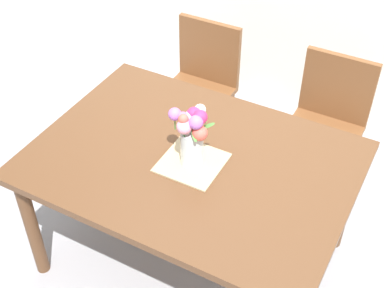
{
  "coord_description": "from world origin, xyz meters",
  "views": [
    {
      "loc": [
        0.91,
        -1.69,
        2.48
      ],
      "look_at": [
        0.02,
        -0.03,
        0.86
      ],
      "focal_mm": 50.63,
      "sensor_mm": 36.0,
      "label": 1
    }
  ],
  "objects": [
    {
      "name": "chair_right",
      "position": [
        0.42,
        0.89,
        0.52
      ],
      "size": [
        0.42,
        0.42,
        0.9
      ],
      "rotation": [
        0.0,
        0.0,
        3.14
      ],
      "color": "brown",
      "rests_on": "ground_plane"
    },
    {
      "name": "ground_plane",
      "position": [
        0.0,
        0.0,
        0.0
      ],
      "size": [
        12.0,
        12.0,
        0.0
      ],
      "primitive_type": "plane",
      "color": "#939399"
    },
    {
      "name": "flower_vase",
      "position": [
        0.02,
        -0.03,
        0.93
      ],
      "size": [
        0.2,
        0.19,
        0.31
      ],
      "color": "silver",
      "rests_on": "placemat"
    },
    {
      "name": "dining_table",
      "position": [
        0.0,
        0.0,
        0.66
      ],
      "size": [
        1.53,
        1.1,
        0.74
      ],
      "color": "brown",
      "rests_on": "ground_plane"
    },
    {
      "name": "placemat",
      "position": [
        0.02,
        -0.03,
        0.75
      ],
      "size": [
        0.29,
        0.29,
        0.01
      ],
      "primitive_type": "cube",
      "color": "tan",
      "rests_on": "dining_table"
    },
    {
      "name": "chair_left",
      "position": [
        -0.42,
        0.89,
        0.52
      ],
      "size": [
        0.42,
        0.42,
        0.9
      ],
      "rotation": [
        0.0,
        0.0,
        3.14
      ],
      "color": "brown",
      "rests_on": "ground_plane"
    }
  ]
}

